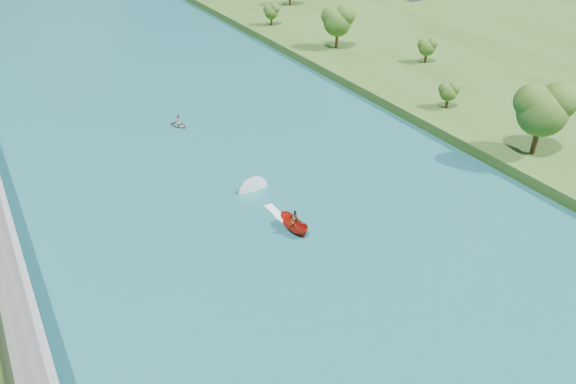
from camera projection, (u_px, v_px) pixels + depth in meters
ground at (374, 312)px, 46.64m from camera, size 260.00×260.00×0.00m
river_water at (262, 201)px, 61.37m from camera, size 55.00×240.00×0.10m
berm_east at (561, 106)px, 82.15m from camera, size 44.00×240.00×1.50m
riprap_bank at (4, 268)px, 48.78m from camera, size 4.55×236.00×4.09m
trees_east at (499, 87)px, 73.34m from camera, size 18.08×133.61×11.55m
motorboat at (286, 217)px, 57.36m from camera, size 3.60×18.87×2.14m
raft at (179, 124)px, 77.45m from camera, size 2.76×3.21×1.68m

